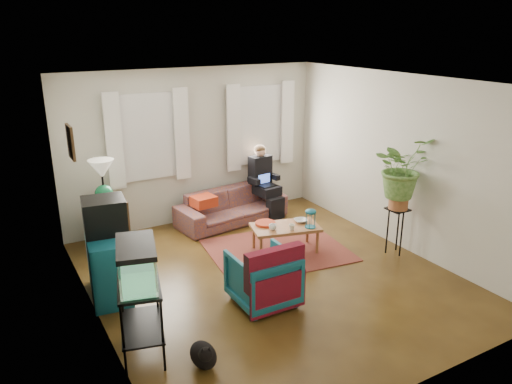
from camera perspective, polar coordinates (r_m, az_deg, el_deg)
floor at (r=6.85m, az=1.68°, el=-9.69°), size 4.50×5.00×0.01m
ceiling at (r=6.07m, az=1.92°, el=12.48°), size 4.50×5.00×0.01m
wall_back at (r=8.49m, az=-7.07°, el=5.21°), size 4.50×0.01×2.60m
wall_front at (r=4.55m, az=18.58°, el=-7.74°), size 4.50×0.01×2.60m
wall_left at (r=5.57m, az=-18.40°, el=-2.85°), size 0.01×5.00×2.60m
wall_right at (r=7.71m, az=16.24°, el=3.23°), size 0.01×5.00×2.60m
window_left at (r=8.15m, az=-12.29°, el=6.17°), size 1.08×0.04×1.38m
window_right at (r=8.96m, az=0.35°, el=7.69°), size 1.08×0.04×1.38m
curtains_left at (r=8.08m, az=-12.12°, el=6.07°), size 1.36×0.06×1.50m
curtains_right at (r=8.90m, az=0.61°, el=7.61°), size 1.36×0.06×1.50m
picture_frame at (r=6.20m, az=-20.36°, el=5.37°), size 0.04×0.32×0.40m
area_rug at (r=7.59m, az=2.44°, el=-6.66°), size 2.19×1.84×0.01m
sofa at (r=8.54m, az=-2.82°, el=-1.07°), size 1.98×0.98×0.75m
seated_person at (r=8.86m, az=0.84°, el=1.01°), size 0.55×0.64×1.14m
side_table at (r=7.91m, az=-16.64°, el=-3.60°), size 0.60×0.60×0.73m
table_lamp at (r=7.69m, az=-17.10°, el=1.07°), size 0.45×0.45×0.66m
dresser at (r=6.52m, az=-16.50°, el=-8.04°), size 0.57×0.96×0.82m
crt_tv at (r=6.36m, az=-16.94°, el=-2.60°), size 0.56×0.52×0.44m
aquarium_stand at (r=5.34m, az=-12.94°, el=-13.99°), size 0.58×0.82×0.82m
aquarium at (r=5.04m, az=-13.46°, el=-7.94°), size 0.53×0.74×0.43m
black_cat at (r=5.22m, az=-6.06°, el=-17.78°), size 0.32×0.42×0.32m
armchair at (r=6.11m, az=0.79°, el=-9.50°), size 0.72×0.68×0.74m
serape_throw at (r=5.82m, az=2.23°, el=-9.31°), size 0.74×0.17×0.61m
coffee_table at (r=7.50m, az=3.35°, el=-5.35°), size 1.10×0.78×0.41m
cup_a at (r=7.26m, az=1.92°, el=-4.03°), size 0.14×0.14×0.09m
cup_b at (r=7.28m, az=4.12°, el=-4.03°), size 0.11×0.11×0.08m
bowl at (r=7.57m, az=5.12°, el=-3.28°), size 0.24×0.24×0.05m
snack_tray at (r=7.46m, az=1.09°, el=-3.60°), size 0.37×0.37×0.04m
birdcage at (r=7.36m, az=6.26°, el=-2.98°), size 0.20×0.20×0.29m
plant_stand at (r=7.66m, az=15.66°, el=-4.32°), size 0.30×0.30×0.71m
potted_plant at (r=7.38m, az=16.22°, el=1.72°), size 0.81×0.70×0.90m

